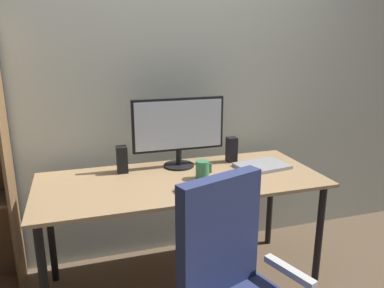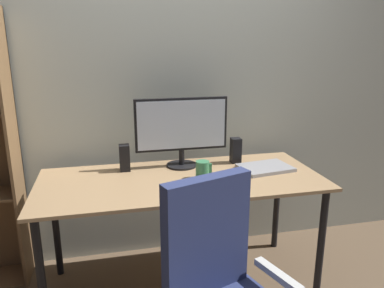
{
  "view_description": "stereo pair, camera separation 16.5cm",
  "coord_description": "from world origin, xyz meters",
  "px_view_note": "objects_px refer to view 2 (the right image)",
  "views": [
    {
      "loc": [
        -0.57,
        -2.03,
        1.54
      ],
      "look_at": [
        0.06,
        -0.02,
        0.96
      ],
      "focal_mm": 34.98,
      "sensor_mm": 36.0,
      "label": 1
    },
    {
      "loc": [
        -0.41,
        -2.08,
        1.54
      ],
      "look_at": [
        0.06,
        -0.02,
        0.96
      ],
      "focal_mm": 34.98,
      "sensor_mm": 36.0,
      "label": 2
    }
  ],
  "objects_px": {
    "mouse": "(239,185)",
    "coffee_mug": "(203,170)",
    "desk": "(182,190)",
    "keyboard": "(199,189)",
    "speaker_right": "(236,150)",
    "laptop": "(265,168)",
    "speaker_left": "(125,158)",
    "monitor": "(182,128)"
  },
  "relations": [
    {
      "from": "monitor",
      "to": "keyboard",
      "type": "distance_m",
      "value": 0.5
    },
    {
      "from": "keyboard",
      "to": "speaker_right",
      "type": "height_order",
      "value": "speaker_right"
    },
    {
      "from": "keyboard",
      "to": "speaker_left",
      "type": "bearing_deg",
      "value": 128.66
    },
    {
      "from": "speaker_right",
      "to": "laptop",
      "type": "bearing_deg",
      "value": -51.87
    },
    {
      "from": "keyboard",
      "to": "speaker_left",
      "type": "xyz_separation_m",
      "value": [
        -0.38,
        0.43,
        0.08
      ]
    },
    {
      "from": "monitor",
      "to": "speaker_right",
      "type": "xyz_separation_m",
      "value": [
        0.37,
        -0.01,
        -0.18
      ]
    },
    {
      "from": "keyboard",
      "to": "speaker_left",
      "type": "distance_m",
      "value": 0.58
    },
    {
      "from": "laptop",
      "to": "mouse",
      "type": "bearing_deg",
      "value": -144.52
    },
    {
      "from": "coffee_mug",
      "to": "keyboard",
      "type": "bearing_deg",
      "value": -110.27
    },
    {
      "from": "laptop",
      "to": "keyboard",
      "type": "bearing_deg",
      "value": -161.63
    },
    {
      "from": "speaker_left",
      "to": "laptop",
      "type": "bearing_deg",
      "value": -11.49
    },
    {
      "from": "desk",
      "to": "speaker_left",
      "type": "relative_size",
      "value": 10.0
    },
    {
      "from": "mouse",
      "to": "speaker_left",
      "type": "height_order",
      "value": "speaker_left"
    },
    {
      "from": "coffee_mug",
      "to": "mouse",
      "type": "bearing_deg",
      "value": -49.01
    },
    {
      "from": "coffee_mug",
      "to": "monitor",
      "type": "bearing_deg",
      "value": 106.43
    },
    {
      "from": "monitor",
      "to": "speaker_right",
      "type": "height_order",
      "value": "monitor"
    },
    {
      "from": "desk",
      "to": "speaker_right",
      "type": "distance_m",
      "value": 0.5
    },
    {
      "from": "monitor",
      "to": "laptop",
      "type": "bearing_deg",
      "value": -20.1
    },
    {
      "from": "laptop",
      "to": "speaker_right",
      "type": "relative_size",
      "value": 1.88
    },
    {
      "from": "mouse",
      "to": "desk",
      "type": "bearing_deg",
      "value": 139.55
    },
    {
      "from": "mouse",
      "to": "coffee_mug",
      "type": "height_order",
      "value": "coffee_mug"
    },
    {
      "from": "coffee_mug",
      "to": "laptop",
      "type": "bearing_deg",
      "value": 9.05
    },
    {
      "from": "monitor",
      "to": "keyboard",
      "type": "relative_size",
      "value": 2.07
    },
    {
      "from": "mouse",
      "to": "monitor",
      "type": "bearing_deg",
      "value": 115.73
    },
    {
      "from": "desk",
      "to": "mouse",
      "type": "height_order",
      "value": "mouse"
    },
    {
      "from": "monitor",
      "to": "laptop",
      "type": "height_order",
      "value": "monitor"
    },
    {
      "from": "desk",
      "to": "speaker_right",
      "type": "height_order",
      "value": "speaker_right"
    },
    {
      "from": "mouse",
      "to": "speaker_right",
      "type": "distance_m",
      "value": 0.46
    },
    {
      "from": "keyboard",
      "to": "laptop",
      "type": "distance_m",
      "value": 0.56
    },
    {
      "from": "monitor",
      "to": "keyboard",
      "type": "height_order",
      "value": "monitor"
    },
    {
      "from": "coffee_mug",
      "to": "speaker_right",
      "type": "xyz_separation_m",
      "value": [
        0.29,
        0.25,
        0.03
      ]
    },
    {
      "from": "monitor",
      "to": "keyboard",
      "type": "xyz_separation_m",
      "value": [
        0.01,
        -0.44,
        -0.25
      ]
    },
    {
      "from": "monitor",
      "to": "speaker_right",
      "type": "relative_size",
      "value": 3.53
    },
    {
      "from": "speaker_left",
      "to": "speaker_right",
      "type": "height_order",
      "value": "same"
    },
    {
      "from": "keyboard",
      "to": "mouse",
      "type": "bearing_deg",
      "value": -4.96
    },
    {
      "from": "keyboard",
      "to": "coffee_mug",
      "type": "height_order",
      "value": "coffee_mug"
    },
    {
      "from": "coffee_mug",
      "to": "speaker_left",
      "type": "xyz_separation_m",
      "value": [
        -0.45,
        0.25,
        0.03
      ]
    },
    {
      "from": "monitor",
      "to": "mouse",
      "type": "distance_m",
      "value": 0.56
    },
    {
      "from": "desk",
      "to": "keyboard",
      "type": "bearing_deg",
      "value": -75.31
    },
    {
      "from": "coffee_mug",
      "to": "speaker_left",
      "type": "height_order",
      "value": "speaker_left"
    },
    {
      "from": "laptop",
      "to": "coffee_mug",
      "type": "bearing_deg",
      "value": -179.02
    },
    {
      "from": "keyboard",
      "to": "mouse",
      "type": "relative_size",
      "value": 3.02
    }
  ]
}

